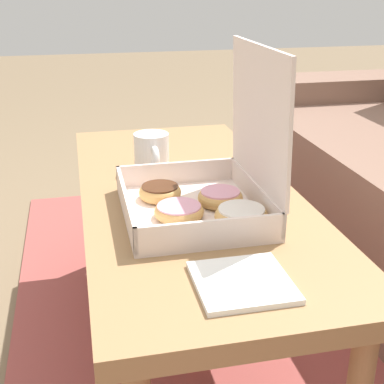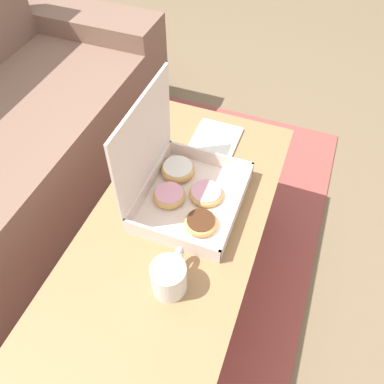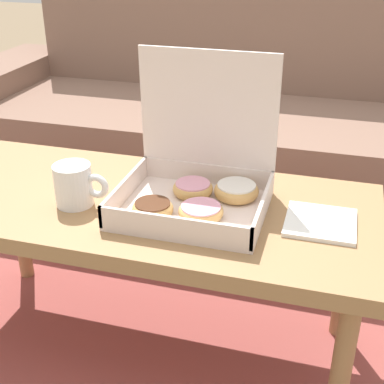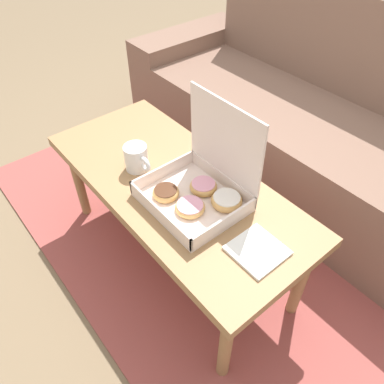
{
  "view_description": "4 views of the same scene",
  "coord_description": "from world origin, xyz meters",
  "views": [
    {
      "loc": [
        1.15,
        -0.37,
        0.94
      ],
      "look_at": [
        0.13,
        -0.15,
        0.51
      ],
      "focal_mm": 50.0,
      "sensor_mm": 36.0,
      "label": 1
    },
    {
      "loc": [
        -0.52,
        -0.39,
        1.38
      ],
      "look_at": [
        0.13,
        -0.15,
        0.51
      ],
      "focal_mm": 35.0,
      "sensor_mm": 36.0,
      "label": 2
    },
    {
      "loc": [
        0.43,
        -1.2,
        1.07
      ],
      "look_at": [
        0.13,
        -0.15,
        0.51
      ],
      "focal_mm": 50.0,
      "sensor_mm": 36.0,
      "label": 3
    },
    {
      "loc": [
        0.85,
        -0.74,
        1.4
      ],
      "look_at": [
        0.13,
        -0.15,
        0.51
      ],
      "focal_mm": 35.0,
      "sensor_mm": 36.0,
      "label": 4
    }
  ],
  "objects": [
    {
      "name": "ground_plane",
      "position": [
        0.0,
        0.0,
        0.0
      ],
      "size": [
        12.0,
        12.0,
        0.0
      ],
      "primitive_type": "plane",
      "color": "#756047"
    },
    {
      "name": "area_rug",
      "position": [
        0.0,
        0.3,
        0.01
      ],
      "size": [
        2.29,
        1.79,
        0.01
      ],
      "primitive_type": "cube",
      "color": "#994742",
      "rests_on": "ground_plane"
    },
    {
      "name": "coffee_table",
      "position": [
        0.0,
        -0.13,
        0.41
      ],
      "size": [
        1.13,
        0.5,
        0.46
      ],
      "color": "#997047",
      "rests_on": "ground_plane"
    },
    {
      "name": "pastry_box",
      "position": [
        0.14,
        -0.11,
        0.52
      ],
      "size": [
        0.34,
        0.29,
        0.35
      ],
      "color": "silver",
      "rests_on": "coffee_table"
    },
    {
      "name": "coffee_mug",
      "position": [
        -0.15,
        -0.19,
        0.51
      ],
      "size": [
        0.14,
        0.09,
        0.1
      ],
      "color": "white",
      "rests_on": "coffee_table"
    },
    {
      "name": "napkin_stack",
      "position": [
        0.43,
        -0.13,
        0.47
      ],
      "size": [
        0.16,
        0.16,
        0.01
      ],
      "color": "white",
      "rests_on": "coffee_table"
    }
  ]
}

